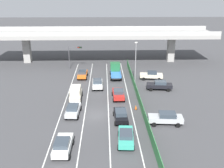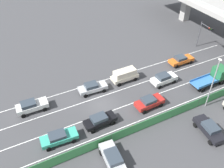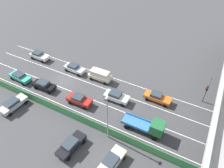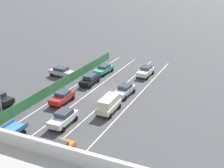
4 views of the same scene
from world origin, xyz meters
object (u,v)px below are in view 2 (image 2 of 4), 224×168
(traffic_light, at_px, (204,31))
(traffic_cone, at_px, (133,126))
(car_sedan_white, at_px, (164,79))
(car_sedan_silver, at_px, (92,87))
(car_sedan_black, at_px, (100,120))
(car_taxi_teal, at_px, (59,137))
(parked_sedan_dark, at_px, (209,129))
(car_hatchback_white, at_px, (31,106))
(car_van_cream, at_px, (125,75))
(street_lamp, at_px, (214,79))
(car_taxi_orange, at_px, (181,60))
(parked_wagon_silver, at_px, (113,158))
(car_sedan_red, at_px, (149,102))
(flatbed_truck_blue, at_px, (215,76))

(traffic_light, xyz_separation_m, traffic_cone, (11.79, -22.64, -3.41))
(car_sedan_white, height_order, car_sedan_silver, car_sedan_white)
(traffic_cone, bearing_deg, car_sedan_black, -125.35)
(car_taxi_teal, relative_size, parked_sedan_dark, 0.99)
(car_taxi_teal, distance_m, car_sedan_silver, 10.40)
(car_hatchback_white, distance_m, parked_sedan_dark, 24.30)
(car_van_cream, bearing_deg, car_hatchback_white, -89.71)
(street_lamp, height_order, traffic_cone, street_lamp)
(car_taxi_orange, bearing_deg, street_lamp, -20.57)
(car_taxi_orange, distance_m, parked_wagon_silver, 24.13)
(car_taxi_teal, xyz_separation_m, traffic_cone, (2.28, 9.34, -0.52))
(car_sedan_silver, xyz_separation_m, street_lamp, (10.52, 13.47, 3.99))
(car_taxi_orange, xyz_separation_m, parked_wagon_silver, (12.78, -20.47, 0.06))
(street_lamp, bearing_deg, car_sedan_black, -103.68)
(car_sedan_white, xyz_separation_m, car_sedan_red, (3.58, -5.21, -0.04))
(car_sedan_black, relative_size, car_taxi_orange, 0.95)
(car_taxi_orange, height_order, parked_wagon_silver, parked_wagon_silver)
(car_sedan_black, bearing_deg, car_sedan_white, 105.00)
(flatbed_truck_blue, bearing_deg, car_sedan_black, -90.34)
(traffic_cone, bearing_deg, car_sedan_silver, -169.67)
(parked_wagon_silver, height_order, parked_sedan_dark, parked_sedan_dark)
(car_van_cream, height_order, flatbed_truck_blue, flatbed_truck_blue)
(traffic_light, bearing_deg, parked_sedan_dark, -40.14)
(flatbed_truck_blue, bearing_deg, car_sedan_silver, -110.34)
(car_hatchback_white, relative_size, parked_sedan_dark, 0.94)
(street_lamp, bearing_deg, car_sedan_silver, -128.00)
(car_taxi_orange, height_order, parked_sedan_dark, parked_sedan_dark)
(car_sedan_silver, xyz_separation_m, traffic_light, (-2.45, 24.34, 2.86))
(car_sedan_red, height_order, traffic_cone, car_sedan_red)
(car_taxi_orange, height_order, street_lamp, street_lamp)
(parked_wagon_silver, height_order, street_lamp, street_lamp)
(car_taxi_teal, xyz_separation_m, car_sedan_red, (-0.19, 13.59, 0.06))
(car_taxi_orange, bearing_deg, parked_wagon_silver, -58.03)
(car_sedan_black, relative_size, street_lamp, 0.54)
(car_van_cream, bearing_deg, parked_sedan_dark, 15.43)
(car_hatchback_white, height_order, car_sedan_silver, car_hatchback_white)
(car_taxi_orange, relative_size, traffic_light, 0.88)
(parked_sedan_dark, relative_size, street_lamp, 0.58)
(car_sedan_black, relative_size, traffic_light, 0.84)
(car_hatchback_white, xyz_separation_m, car_sedan_white, (3.41, 20.54, 0.02))
(car_taxi_orange, bearing_deg, flatbed_truck_blue, 10.22)
(car_sedan_red, bearing_deg, car_sedan_black, -90.57)
(car_sedan_black, height_order, street_lamp, street_lamp)
(car_sedan_silver, distance_m, parked_sedan_dark, 17.67)
(car_sedan_white, height_order, parked_wagon_silver, car_sedan_white)
(car_taxi_teal, distance_m, car_sedan_red, 13.59)
(car_taxi_orange, xyz_separation_m, car_sedan_silver, (-0.06, -17.39, 0.01))
(car_sedan_white, xyz_separation_m, traffic_cone, (6.05, -9.46, -0.61))
(car_taxi_teal, height_order, traffic_cone, car_taxi_teal)
(car_taxi_teal, xyz_separation_m, street_lamp, (3.47, 21.11, 4.02))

